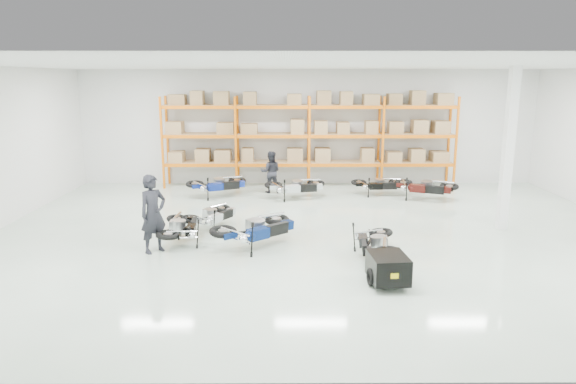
{
  "coord_description": "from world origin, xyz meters",
  "views": [
    {
      "loc": [
        -0.91,
        -13.43,
        4.18
      ],
      "look_at": [
        -0.84,
        0.38,
        1.1
      ],
      "focal_mm": 32.0,
      "sensor_mm": 36.0,
      "label": 1
    }
  ],
  "objects_px": {
    "moto_touring_right": "(375,238)",
    "trailer": "(388,268)",
    "moto_silver_left": "(212,212)",
    "moto_back_c": "(379,181)",
    "moto_black_far_left": "(181,223)",
    "moto_back_a": "(218,181)",
    "person_back": "(271,172)",
    "moto_blue_centre": "(257,223)",
    "moto_back_b": "(296,183)",
    "person_left": "(153,214)",
    "moto_back_d": "(425,183)"
  },
  "relations": [
    {
      "from": "moto_blue_centre",
      "to": "moto_touring_right",
      "type": "distance_m",
      "value": 2.95
    },
    {
      "from": "moto_back_c",
      "to": "person_left",
      "type": "relative_size",
      "value": 0.87
    },
    {
      "from": "moto_black_far_left",
      "to": "person_back",
      "type": "distance_m",
      "value": 6.34
    },
    {
      "from": "moto_touring_right",
      "to": "moto_back_b",
      "type": "relative_size",
      "value": 0.91
    },
    {
      "from": "moto_back_a",
      "to": "moto_back_c",
      "type": "height_order",
      "value": "moto_back_a"
    },
    {
      "from": "moto_back_b",
      "to": "person_back",
      "type": "bearing_deg",
      "value": 32.12
    },
    {
      "from": "moto_black_far_left",
      "to": "moto_back_c",
      "type": "distance_m",
      "value": 8.24
    },
    {
      "from": "moto_silver_left",
      "to": "moto_back_a",
      "type": "distance_m",
      "value": 4.04
    },
    {
      "from": "moto_back_c",
      "to": "trailer",
      "type": "bearing_deg",
      "value": 168.55
    },
    {
      "from": "moto_touring_right",
      "to": "moto_blue_centre",
      "type": "bearing_deg",
      "value": 168.27
    },
    {
      "from": "moto_black_far_left",
      "to": "moto_silver_left",
      "type": "bearing_deg",
      "value": -118.23
    },
    {
      "from": "moto_blue_centre",
      "to": "moto_back_b",
      "type": "relative_size",
      "value": 1.08
    },
    {
      "from": "moto_touring_right",
      "to": "trailer",
      "type": "bearing_deg",
      "value": -84.48
    },
    {
      "from": "trailer",
      "to": "person_back",
      "type": "height_order",
      "value": "person_back"
    },
    {
      "from": "moto_back_c",
      "to": "moto_blue_centre",
      "type": "bearing_deg",
      "value": 142.46
    },
    {
      "from": "moto_back_d",
      "to": "person_back",
      "type": "relative_size",
      "value": 1.23
    },
    {
      "from": "moto_touring_right",
      "to": "person_back",
      "type": "bearing_deg",
      "value": 115.74
    },
    {
      "from": "moto_back_a",
      "to": "moto_back_b",
      "type": "relative_size",
      "value": 1.02
    },
    {
      "from": "moto_blue_centre",
      "to": "moto_back_b",
      "type": "distance_m",
      "value": 5.44
    },
    {
      "from": "moto_touring_right",
      "to": "moto_back_d",
      "type": "xyz_separation_m",
      "value": [
        2.79,
        6.06,
        0.07
      ]
    },
    {
      "from": "moto_blue_centre",
      "to": "person_left",
      "type": "bearing_deg",
      "value": 58.32
    },
    {
      "from": "moto_touring_right",
      "to": "trailer",
      "type": "distance_m",
      "value": 1.6
    },
    {
      "from": "moto_back_c",
      "to": "moto_back_d",
      "type": "bearing_deg",
      "value": -118.33
    },
    {
      "from": "trailer",
      "to": "person_back",
      "type": "xyz_separation_m",
      "value": [
        -2.65,
        8.78,
        0.4
      ]
    },
    {
      "from": "person_back",
      "to": "moto_silver_left",
      "type": "bearing_deg",
      "value": 71.34
    },
    {
      "from": "moto_blue_centre",
      "to": "person_back",
      "type": "height_order",
      "value": "person_back"
    },
    {
      "from": "moto_touring_right",
      "to": "moto_back_a",
      "type": "height_order",
      "value": "moto_back_a"
    },
    {
      "from": "trailer",
      "to": "moto_touring_right",
      "type": "bearing_deg",
      "value": 85.14
    },
    {
      "from": "person_left",
      "to": "moto_black_far_left",
      "type": "bearing_deg",
      "value": 7.88
    },
    {
      "from": "moto_black_far_left",
      "to": "person_left",
      "type": "height_order",
      "value": "person_left"
    },
    {
      "from": "moto_back_c",
      "to": "person_back",
      "type": "relative_size",
      "value": 1.08
    },
    {
      "from": "moto_back_a",
      "to": "person_left",
      "type": "height_order",
      "value": "person_left"
    },
    {
      "from": "moto_blue_centre",
      "to": "moto_silver_left",
      "type": "relative_size",
      "value": 1.24
    },
    {
      "from": "person_left",
      "to": "moto_back_c",
      "type": "bearing_deg",
      "value": -2.9
    },
    {
      "from": "moto_back_b",
      "to": "moto_blue_centre",
      "type": "bearing_deg",
      "value": 157.38
    },
    {
      "from": "moto_silver_left",
      "to": "person_left",
      "type": "xyz_separation_m",
      "value": [
        -1.13,
        -1.98,
        0.46
      ]
    },
    {
      "from": "moto_blue_centre",
      "to": "person_left",
      "type": "relative_size",
      "value": 1.05
    },
    {
      "from": "moto_silver_left",
      "to": "moto_back_b",
      "type": "distance_m",
      "value": 4.45
    },
    {
      "from": "moto_touring_right",
      "to": "moto_back_c",
      "type": "height_order",
      "value": "moto_touring_right"
    },
    {
      "from": "trailer",
      "to": "moto_back_c",
      "type": "xyz_separation_m",
      "value": [
        1.3,
        8.37,
        0.13
      ]
    },
    {
      "from": "moto_blue_centre",
      "to": "person_left",
      "type": "height_order",
      "value": "person_left"
    },
    {
      "from": "trailer",
      "to": "moto_back_a",
      "type": "relative_size",
      "value": 0.82
    },
    {
      "from": "moto_silver_left",
      "to": "moto_back_c",
      "type": "xyz_separation_m",
      "value": [
        5.48,
        4.28,
        0.01
      ]
    },
    {
      "from": "moto_black_far_left",
      "to": "moto_touring_right",
      "type": "bearing_deg",
      "value": 163.22
    },
    {
      "from": "moto_black_far_left",
      "to": "moto_touring_right",
      "type": "height_order",
      "value": "moto_black_far_left"
    },
    {
      "from": "moto_touring_right",
      "to": "person_back",
      "type": "relative_size",
      "value": 1.09
    },
    {
      "from": "moto_back_c",
      "to": "moto_black_far_left",
      "type": "bearing_deg",
      "value": 129.71
    },
    {
      "from": "moto_silver_left",
      "to": "moto_back_c",
      "type": "distance_m",
      "value": 6.96
    },
    {
      "from": "moto_blue_centre",
      "to": "moto_back_a",
      "type": "bearing_deg",
      "value": -23.21
    },
    {
      "from": "moto_silver_left",
      "to": "person_back",
      "type": "height_order",
      "value": "person_back"
    }
  ]
}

